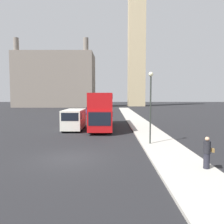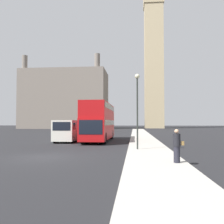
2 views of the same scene
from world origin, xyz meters
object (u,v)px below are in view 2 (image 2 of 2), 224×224
(street_lamp, at_px, (137,99))
(clock_tower, at_px, (154,43))
(red_double_decker_bus, at_px, (99,120))
(parked_sedan, at_px, (97,129))
(pedestrian, at_px, (177,146))
(white_van, at_px, (68,130))

(street_lamp, bearing_deg, clock_tower, 84.58)
(red_double_decker_bus, distance_m, parked_sedan, 23.85)
(pedestrian, height_order, street_lamp, street_lamp)
(parked_sedan, bearing_deg, white_van, -88.75)
(red_double_decker_bus, bearing_deg, pedestrian, -68.70)
(clock_tower, distance_m, pedestrian, 85.59)
(clock_tower, height_order, pedestrian, clock_tower)
(clock_tower, xyz_separation_m, white_van, (-14.43, -65.58, -30.38))
(clock_tower, bearing_deg, pedestrian, -93.68)
(clock_tower, xyz_separation_m, red_double_decker_bus, (-11.22, -64.11, -29.27))
(clock_tower, distance_m, parked_sedan, 53.23)
(street_lamp, bearing_deg, parked_sedan, 103.57)
(red_double_decker_bus, xyz_separation_m, street_lamp, (4.23, -9.58, 1.48))
(red_double_decker_bus, height_order, pedestrian, red_double_decker_bus)
(street_lamp, distance_m, parked_sedan, 34.17)
(white_van, bearing_deg, street_lamp, -47.46)
(parked_sedan, bearing_deg, street_lamp, -76.43)
(red_double_decker_bus, height_order, white_van, red_double_decker_bus)
(white_van, height_order, street_lamp, street_lamp)
(red_double_decker_bus, height_order, street_lamp, street_lamp)
(white_van, xyz_separation_m, pedestrian, (9.31, -14.16, -0.29))
(pedestrian, xyz_separation_m, street_lamp, (-1.87, 6.05, 2.88))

